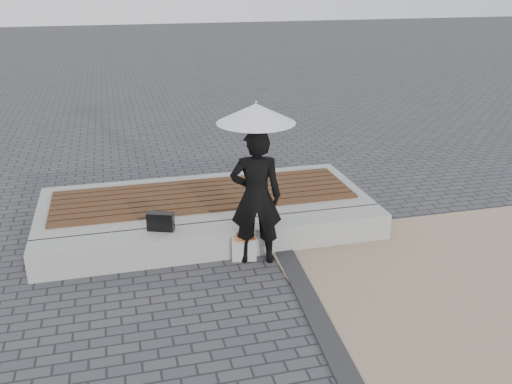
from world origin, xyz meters
TOP-DOWN VIEW (x-y plane):
  - ground at (0.00, 0.00)m, footprint 80.00×80.00m
  - edging_band at (0.75, -0.50)m, footprint 0.61×5.20m
  - seating_ledge at (0.00, 1.60)m, footprint 5.00×0.45m
  - timber_platform at (0.00, 2.80)m, footprint 5.00×2.00m
  - timber_decking at (0.00, 2.80)m, footprint 4.60×1.40m
  - woman at (0.44, 1.27)m, footprint 0.75×0.58m
  - parasol at (0.44, 1.27)m, footprint 0.99×0.99m
  - handbag at (-0.78, 1.70)m, footprint 0.38×0.25m
  - canvas_tote at (0.29, 1.33)m, footprint 0.35×0.19m
  - magazine at (0.29, 1.28)m, footprint 0.28×0.21m

SIDE VIEW (x-z plane):
  - ground at x=0.00m, z-range 0.00..0.00m
  - edging_band at x=0.75m, z-range 0.00..0.04m
  - canvas_tote at x=0.29m, z-range 0.00..0.35m
  - seating_ledge at x=0.00m, z-range 0.00..0.40m
  - timber_platform at x=0.00m, z-range 0.00..0.40m
  - magazine at x=0.29m, z-range 0.35..0.36m
  - timber_decking at x=0.00m, z-range 0.40..0.44m
  - handbag at x=-0.78m, z-range 0.40..0.65m
  - woman at x=0.44m, z-range 0.00..1.85m
  - parasol at x=0.44m, z-range 1.41..2.68m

